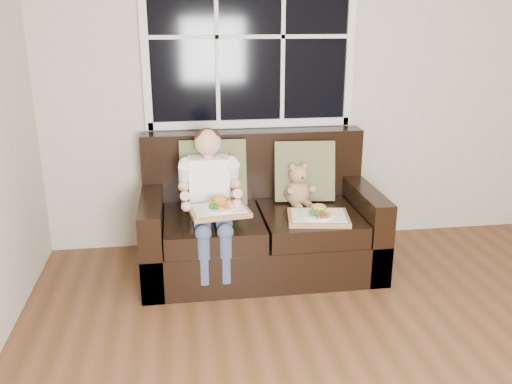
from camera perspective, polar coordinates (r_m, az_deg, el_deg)
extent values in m
cube|color=beige|center=(4.39, 7.82, 12.03)|extent=(4.50, 0.02, 2.70)
cube|color=black|center=(4.22, -0.65, 16.04)|extent=(1.50, 0.02, 1.25)
cube|color=silver|center=(4.28, -0.59, 7.23)|extent=(1.58, 0.04, 0.06)
cube|color=silver|center=(4.17, -11.72, 15.65)|extent=(0.06, 0.04, 1.37)
cube|color=silver|center=(4.38, 9.95, 15.86)|extent=(0.06, 0.04, 1.37)
cube|color=silver|center=(4.21, -0.63, 16.03)|extent=(1.50, 0.03, 0.03)
cube|color=black|center=(4.04, 0.45, -6.03)|extent=(1.70, 0.90, 0.30)
cube|color=black|center=(3.95, -10.77, -4.61)|extent=(0.15, 0.90, 0.60)
cube|color=black|center=(4.16, 11.07, -3.40)|extent=(0.15, 0.90, 0.60)
cube|color=black|center=(4.23, -0.32, 2.01)|extent=(1.70, 0.18, 0.66)
cube|color=black|center=(3.85, -4.53, -3.75)|extent=(0.68, 0.72, 0.15)
cube|color=black|center=(3.95, 5.67, -3.19)|extent=(0.68, 0.72, 0.15)
cube|color=brown|center=(4.03, -4.53, 2.05)|extent=(0.49, 0.23, 0.50)
cube|color=brown|center=(4.13, 5.08, 2.22)|extent=(0.47, 0.25, 0.47)
cube|color=white|center=(3.87, -4.98, 0.85)|extent=(0.29, 0.18, 0.40)
sphere|color=#DB9E85|center=(3.78, -5.09, 5.25)|extent=(0.19, 0.19, 0.19)
ellipsoid|color=#371D11|center=(3.79, -5.12, 5.70)|extent=(0.19, 0.19, 0.13)
cylinder|color=#35405E|center=(3.71, -5.80, -2.55)|extent=(0.11, 0.35, 0.11)
cylinder|color=#35405E|center=(3.72, -3.60, -2.44)|extent=(0.11, 0.35, 0.11)
cylinder|color=#35405E|center=(3.58, -5.50, -7.11)|extent=(0.10, 0.10, 0.33)
cylinder|color=#35405E|center=(3.58, -3.20, -6.99)|extent=(0.10, 0.10, 0.33)
cylinder|color=#DB9E85|center=(3.73, -7.48, 0.78)|extent=(0.07, 0.35, 0.28)
cylinder|color=#DB9E85|center=(3.75, -2.27, 1.01)|extent=(0.07, 0.35, 0.28)
ellipsoid|color=#9E7853|center=(4.07, 4.39, -0.10)|extent=(0.21, 0.19, 0.20)
sphere|color=#9E7853|center=(4.01, 4.49, 1.85)|extent=(0.16, 0.16, 0.14)
sphere|color=#9E7853|center=(3.99, 3.80, 2.64)|extent=(0.05, 0.05, 0.05)
sphere|color=#9E7853|center=(4.01, 5.18, 2.69)|extent=(0.05, 0.05, 0.05)
sphere|color=#9E7853|center=(3.97, 4.65, 1.44)|extent=(0.05, 0.05, 0.05)
sphere|color=black|center=(3.94, 4.73, 1.48)|extent=(0.02, 0.02, 0.02)
cylinder|color=#9E7853|center=(3.98, 4.08, -1.43)|extent=(0.07, 0.11, 0.05)
cylinder|color=#9E7853|center=(4.00, 5.33, -1.36)|extent=(0.07, 0.11, 0.05)
cube|color=#AB7A4D|center=(3.62, -3.91, -2.01)|extent=(0.42, 0.34, 0.03)
cube|color=silver|center=(3.61, -3.91, -1.73)|extent=(0.37, 0.29, 0.01)
cylinder|color=white|center=(3.60, -3.90, -1.64)|extent=(0.22, 0.22, 0.01)
imported|color=orange|center=(3.63, -3.82, -1.01)|extent=(0.15, 0.15, 0.04)
cylinder|color=#D1B872|center=(3.63, -3.82, -1.01)|extent=(0.08, 0.08, 0.02)
ellipsoid|color=#266620|center=(3.56, -4.68, -1.49)|extent=(0.04, 0.04, 0.04)
ellipsoid|color=#266620|center=(3.54, -4.22, -1.54)|extent=(0.04, 0.04, 0.04)
cylinder|color=orange|center=(3.56, -3.19, -1.61)|extent=(0.04, 0.06, 0.01)
cube|color=#AB7A4D|center=(3.78, 6.56, -2.71)|extent=(0.46, 0.38, 0.03)
cube|color=silver|center=(3.77, 6.57, -2.42)|extent=(0.41, 0.32, 0.01)
cylinder|color=white|center=(3.76, 6.62, -2.32)|extent=(0.24, 0.24, 0.01)
imported|color=yellow|center=(3.80, 6.60, -1.79)|extent=(0.13, 0.13, 0.03)
cylinder|color=#D1B872|center=(3.79, 6.61, -1.67)|extent=(0.09, 0.09, 0.02)
ellipsoid|color=#266620|center=(3.70, 5.97, -2.19)|extent=(0.04, 0.04, 0.04)
ellipsoid|color=#266620|center=(3.70, 6.47, -2.24)|extent=(0.04, 0.04, 0.04)
cylinder|color=orange|center=(3.73, 7.46, -2.30)|extent=(0.05, 0.06, 0.02)
cylinder|color=brown|center=(3.70, 6.88, -2.40)|extent=(0.03, 0.09, 0.02)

